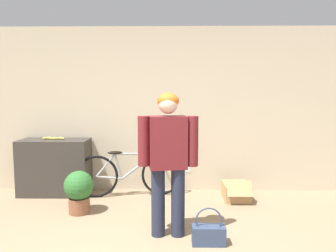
# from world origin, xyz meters

# --- Properties ---
(wall_back) EXTENTS (8.00, 0.07, 2.60)m
(wall_back) POSITION_xyz_m (0.00, 2.73, 1.30)
(wall_back) COLOR beige
(wall_back) RESTS_ON ground_plane
(side_shelf) EXTENTS (1.05, 0.46, 0.86)m
(side_shelf) POSITION_xyz_m (-1.53, 2.45, 0.43)
(side_shelf) COLOR #38332D
(side_shelf) RESTS_ON ground_plane
(person) EXTENTS (0.65, 0.28, 1.58)m
(person) POSITION_xyz_m (0.25, 1.01, 0.92)
(person) COLOR #23283D
(person) RESTS_ON ground_plane
(bicycle) EXTENTS (1.62, 0.46, 0.71)m
(bicycle) POSITION_xyz_m (-0.35, 2.37, 0.35)
(bicycle) COLOR black
(bicycle) RESTS_ON ground_plane
(banana) EXTENTS (0.36, 0.10, 0.04)m
(banana) POSITION_xyz_m (-1.54, 2.48, 0.88)
(banana) COLOR #EAD64C
(banana) RESTS_ON side_shelf
(handbag) EXTENTS (0.35, 0.16, 0.40)m
(handbag) POSITION_xyz_m (0.68, 0.80, 0.11)
(handbag) COLOR #334260
(handbag) RESTS_ON ground_plane
(cardboard_box) EXTENTS (0.37, 0.52, 0.33)m
(cardboard_box) POSITION_xyz_m (1.24, 2.23, 0.12)
(cardboard_box) COLOR tan
(cardboard_box) RESTS_ON ground_plane
(potted_plant) EXTENTS (0.38, 0.38, 0.56)m
(potted_plant) POSITION_xyz_m (-0.93, 1.66, 0.31)
(potted_plant) COLOR brown
(potted_plant) RESTS_ON ground_plane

